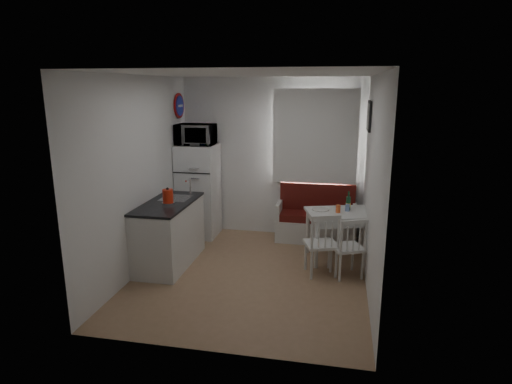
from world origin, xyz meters
TOP-DOWN VIEW (x-y plane):
  - floor at (0.00, 0.00)m, footprint 3.00×3.50m
  - ceiling at (0.00, 0.00)m, footprint 3.00×3.50m
  - wall_back at (0.00, 1.75)m, footprint 3.00×0.02m
  - wall_front at (0.00, -1.75)m, footprint 3.00×0.02m
  - wall_left at (-1.50, 0.00)m, footprint 0.02×3.50m
  - wall_right at (1.50, 0.00)m, footprint 0.02×3.50m
  - window at (0.70, 1.72)m, footprint 1.22×0.06m
  - curtain at (0.70, 1.65)m, footprint 1.35×0.02m
  - kitchen_counter at (-1.20, 0.16)m, footprint 0.62×1.32m
  - wall_sign at (-1.47, 1.45)m, footprint 0.03×0.40m
  - picture_frame at (1.48, 1.10)m, footprint 0.04×0.52m
  - bench at (0.77, 1.51)m, footprint 1.28×0.49m
  - dining_table at (1.16, 0.79)m, footprint 1.11×0.92m
  - chair_left at (0.91, 0.13)m, footprint 0.51×0.51m
  - chair_right at (1.25, 0.13)m, footprint 0.51×0.51m
  - fridge at (-1.18, 1.40)m, footprint 0.62×0.62m
  - microwave at (-1.18, 1.35)m, footprint 0.60×0.41m
  - kettle at (-1.15, 0.05)m, footprint 0.17×0.17m
  - wine_bottle at (1.25, 0.89)m, footprint 0.07×0.07m
  - drinking_glass_orange at (1.11, 0.74)m, footprint 0.07×0.07m
  - drinking_glass_blue at (1.24, 0.84)m, footprint 0.06×0.06m
  - plate at (0.86, 0.81)m, footprint 0.24×0.24m

SIDE VIEW (x-z plane):
  - floor at x=0.00m, z-range -0.01..0.01m
  - bench at x=0.77m, z-range -0.15..0.76m
  - kitchen_counter at x=-1.20m, z-range -0.12..1.04m
  - chair_right at x=1.25m, z-range 0.29..0.73m
  - chair_left at x=0.91m, z-range 0.30..0.77m
  - dining_table at x=1.16m, z-range 0.28..0.99m
  - plate at x=0.86m, z-range 0.72..0.73m
  - drinking_glass_blue at x=1.24m, z-range 0.72..0.82m
  - fridge at x=-1.18m, z-range 0.00..1.54m
  - drinking_glass_orange at x=1.11m, z-range 0.72..0.83m
  - wine_bottle at x=1.25m, z-range 0.72..1.00m
  - kettle at x=-1.15m, z-range 0.90..1.13m
  - wall_back at x=0.00m, z-range 0.00..2.60m
  - wall_front at x=0.00m, z-range 0.00..2.60m
  - wall_left at x=-1.50m, z-range 0.00..2.60m
  - wall_right at x=1.50m, z-range 0.00..2.60m
  - window at x=0.70m, z-range 0.89..2.36m
  - curtain at x=0.70m, z-range 0.93..2.42m
  - microwave at x=-1.18m, z-range 1.54..1.87m
  - picture_frame at x=1.48m, z-range 1.84..2.26m
  - wall_sign at x=-1.47m, z-range 1.95..2.35m
  - ceiling at x=0.00m, z-range 2.59..2.61m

